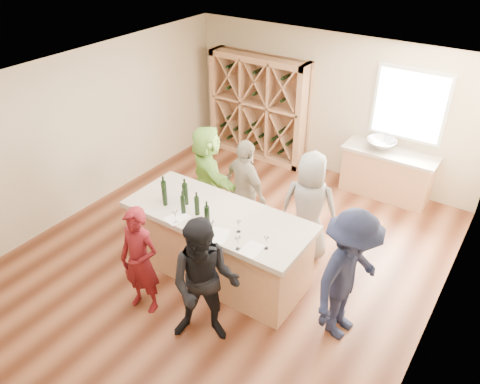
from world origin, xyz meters
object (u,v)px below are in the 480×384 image
Objects in this scene: wine_bottle_f at (207,216)px; person_near_right at (205,283)px; person_server at (349,276)px; wine_bottle_c at (185,194)px; person_far_mid at (245,190)px; wine_bottle_e at (197,206)px; person_far_left at (207,173)px; wine_bottle_d at (183,205)px; tasting_counter_base at (219,246)px; wine_bottle_b at (165,197)px; person_near_left at (140,261)px; wine_bottle_a at (164,191)px; person_far_right at (309,207)px; sink at (381,144)px; wine_rack at (258,108)px.

person_near_right is at bearing -55.12° from wine_bottle_f.
wine_bottle_c is at bearing 99.73° from person_server.
person_far_mid is (-2.20, 1.07, -0.07)m from person_server.
wine_bottle_e is at bearing 111.90° from person_far_mid.
person_near_right is at bearing 161.33° from person_far_left.
person_near_right is at bearing -39.48° from wine_bottle_d.
person_near_right reaches higher than person_far_mid.
tasting_counter_base is at bearing 99.46° from wine_bottle_f.
wine_bottle_b is 0.17× the size of person_near_left.
wine_bottle_e is 0.16× the size of person_near_right.
person_far_left reaches higher than person_near_left.
wine_bottle_c is (0.31, 0.10, 0.01)m from wine_bottle_a.
wine_bottle_d is 0.97m from person_near_left.
person_near_right is 2.26m from person_far_mid.
wine_bottle_d reaches higher than tasting_counter_base.
wine_bottle_a is 0.91m from wine_bottle_f.
person_far_mid reaches higher than wine_bottle_e.
person_far_mid is at bearing -10.00° from person_far_right.
wine_bottle_f is (-1.05, -3.86, 0.22)m from sink.
wine_bottle_e is at bearing 102.90° from person_server.
sink is 3.96m from wine_bottle_e.
wine_rack is 3.83m from wine_bottle_c.
wine_rack is 2.54m from person_far_left.
wine_bottle_d is 0.16× the size of person_far_left.
wine_bottle_f reaches higher than wine_bottle_d.
person_far_mid is (0.62, 1.19, -0.38)m from wine_bottle_a.
tasting_counter_base is (-1.10, -3.56, -0.51)m from sink.
person_far_right is 1.69m from wine_bottle_f.
wine_bottle_c is 1.87m from person_far_right.
wine_bottle_e is 0.15× the size of person_server.
person_far_mid reaches higher than tasting_counter_base.
person_far_right is (-0.24, -2.42, -0.13)m from sink.
person_near_right is at bearing -65.08° from wine_rack.
wine_bottle_e is (0.62, -0.02, -0.02)m from wine_bottle_a.
person_server is 6.19× the size of wine_bottle_f.
person_far_right is at bearing 60.54° from wine_bottle_f.
sink is 2.00× the size of wine_bottle_d.
person_near_right reaches higher than wine_bottle_a.
sink is 4.65m from person_near_right.
wine_bottle_e is (-1.33, -3.73, 0.21)m from sink.
tasting_counter_base is 0.79m from wine_bottle_f.
wine_rack reaches higher than person_near_right.
person_far_mid is at bearing 101.42° from wine_bottle_f.
wine_bottle_f is (0.89, -0.15, -0.01)m from wine_bottle_a.
wine_bottle_f is at bearing 50.90° from person_near_left.
person_near_left is at bearing 140.00° from person_far_left.
wine_rack is 4.26m from wine_bottle_f.
wine_bottle_c reaches higher than wine_bottle_b.
wine_bottle_b is 0.54m from wine_bottle_e.
tasting_counter_base is 9.58× the size of wine_bottle_d.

